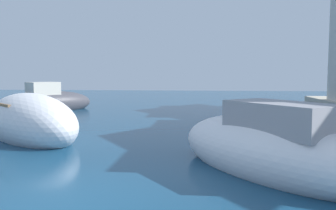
{
  "coord_description": "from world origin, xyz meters",
  "views": [
    {
      "loc": [
        2.48,
        -5.79,
        2.19
      ],
      "look_at": [
        0.85,
        10.13,
        0.77
      ],
      "focal_mm": 38.23,
      "sensor_mm": 36.0,
      "label": 1
    }
  ],
  "objects_px": {
    "moored_boat_2": "(50,102)",
    "moored_boat_5": "(251,120)",
    "moored_boat_1": "(30,122)",
    "moored_boat_0": "(267,149)"
  },
  "relations": [
    {
      "from": "moored_boat_0",
      "to": "moored_boat_1",
      "type": "xyz_separation_m",
      "value": [
        -7.21,
        3.5,
        0.02
      ]
    },
    {
      "from": "moored_boat_5",
      "to": "moored_boat_0",
      "type": "bearing_deg",
      "value": 8.1
    },
    {
      "from": "moored_boat_0",
      "to": "moored_boat_2",
      "type": "relative_size",
      "value": 1.01
    },
    {
      "from": "moored_boat_1",
      "to": "moored_boat_2",
      "type": "xyz_separation_m",
      "value": [
        -3.21,
        8.7,
        -0.05
      ]
    },
    {
      "from": "moored_boat_2",
      "to": "moored_boat_5",
      "type": "height_order",
      "value": "moored_boat_2"
    },
    {
      "from": "moored_boat_2",
      "to": "moored_boat_1",
      "type": "bearing_deg",
      "value": -121.59
    },
    {
      "from": "moored_boat_2",
      "to": "moored_boat_5",
      "type": "bearing_deg",
      "value": -77.37
    },
    {
      "from": "moored_boat_2",
      "to": "moored_boat_5",
      "type": "xyz_separation_m",
      "value": [
        10.97,
        -5.24,
        -0.22
      ]
    },
    {
      "from": "moored_boat_1",
      "to": "moored_boat_5",
      "type": "distance_m",
      "value": 8.5
    },
    {
      "from": "moored_boat_2",
      "to": "moored_boat_0",
      "type": "bearing_deg",
      "value": -101.37
    }
  ]
}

